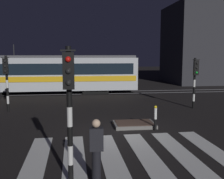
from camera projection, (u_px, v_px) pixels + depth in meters
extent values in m
plane|color=black|center=(117.00, 133.00, 11.79)|extent=(120.00, 120.00, 0.00)
cube|color=#59595E|center=(98.00, 94.00, 23.15)|extent=(80.00, 0.12, 0.03)
cube|color=#59595E|center=(97.00, 91.00, 24.56)|extent=(80.00, 0.12, 0.03)
cube|color=silver|center=(36.00, 161.00, 8.63)|extent=(0.79, 4.78, 0.02)
cube|color=silver|center=(74.00, 159.00, 8.80)|extent=(0.79, 4.78, 0.02)
cube|color=silver|center=(111.00, 157.00, 8.97)|extent=(0.79, 4.78, 0.02)
cube|color=silver|center=(147.00, 155.00, 9.13)|extent=(0.79, 4.78, 0.02)
cube|color=silver|center=(181.00, 153.00, 9.30)|extent=(0.79, 4.78, 0.02)
cube|color=silver|center=(214.00, 152.00, 9.47)|extent=(0.79, 4.78, 0.02)
cube|color=slate|center=(134.00, 124.00, 12.83)|extent=(1.91, 1.36, 0.16)
cube|color=#4C382D|center=(134.00, 123.00, 12.82)|extent=(1.71, 1.23, 0.02)
cylinder|color=black|center=(8.00, 108.00, 16.05)|extent=(0.14, 0.14, 0.47)
cylinder|color=white|center=(8.00, 100.00, 15.99)|extent=(0.14, 0.14, 0.47)
cylinder|color=black|center=(8.00, 92.00, 15.93)|extent=(0.14, 0.14, 0.47)
cylinder|color=white|center=(7.00, 84.00, 15.87)|extent=(0.14, 0.14, 0.47)
cylinder|color=black|center=(7.00, 76.00, 15.80)|extent=(0.14, 0.14, 0.47)
cylinder|color=white|center=(6.00, 68.00, 15.74)|extent=(0.14, 0.14, 0.47)
cylinder|color=black|center=(6.00, 60.00, 15.68)|extent=(0.14, 0.14, 0.47)
cube|color=black|center=(5.00, 66.00, 15.56)|extent=(0.28, 0.20, 0.90)
sphere|color=black|center=(5.00, 61.00, 15.42)|extent=(0.14, 0.14, 0.14)
sphere|color=black|center=(5.00, 66.00, 15.46)|extent=(0.14, 0.14, 0.14)
sphere|color=black|center=(5.00, 71.00, 15.49)|extent=(0.14, 0.14, 0.14)
cube|color=black|center=(5.00, 58.00, 15.50)|extent=(0.36, 0.24, 0.04)
cylinder|color=black|center=(193.00, 105.00, 17.04)|extent=(0.14, 0.14, 0.45)
cylinder|color=white|center=(194.00, 98.00, 16.98)|extent=(0.14, 0.14, 0.45)
cylinder|color=black|center=(194.00, 91.00, 16.92)|extent=(0.14, 0.14, 0.45)
cylinder|color=white|center=(194.00, 83.00, 16.87)|extent=(0.14, 0.14, 0.45)
cylinder|color=black|center=(195.00, 76.00, 16.81)|extent=(0.14, 0.14, 0.45)
cylinder|color=white|center=(195.00, 69.00, 16.75)|extent=(0.14, 0.14, 0.45)
cylinder|color=black|center=(195.00, 62.00, 16.69)|extent=(0.14, 0.14, 0.45)
cube|color=black|center=(196.00, 68.00, 16.57)|extent=(0.28, 0.20, 0.90)
sphere|color=black|center=(197.00, 63.00, 16.43)|extent=(0.14, 0.14, 0.14)
sphere|color=black|center=(197.00, 68.00, 16.46)|extent=(0.14, 0.14, 0.14)
sphere|color=green|center=(197.00, 73.00, 16.50)|extent=(0.14, 0.14, 0.14)
cube|color=black|center=(196.00, 60.00, 16.51)|extent=(0.36, 0.24, 0.04)
cylinder|color=black|center=(71.00, 174.00, 7.15)|extent=(0.14, 0.14, 0.51)
cylinder|color=white|center=(70.00, 155.00, 7.08)|extent=(0.14, 0.14, 0.51)
cylinder|color=black|center=(70.00, 136.00, 7.02)|extent=(0.14, 0.14, 0.51)
cylinder|color=white|center=(70.00, 117.00, 6.95)|extent=(0.14, 0.14, 0.51)
cylinder|color=black|center=(69.00, 97.00, 6.89)|extent=(0.14, 0.14, 0.51)
cylinder|color=white|center=(69.00, 77.00, 6.82)|extent=(0.14, 0.14, 0.51)
cylinder|color=black|center=(68.00, 56.00, 6.75)|extent=(0.14, 0.14, 0.51)
cube|color=black|center=(68.00, 71.00, 6.63)|extent=(0.28, 0.20, 0.90)
sphere|color=red|center=(68.00, 59.00, 6.49)|extent=(0.14, 0.14, 0.14)
sphere|color=black|center=(68.00, 71.00, 6.52)|extent=(0.14, 0.14, 0.14)
sphere|color=black|center=(69.00, 83.00, 6.56)|extent=(0.14, 0.14, 0.14)
cube|color=black|center=(68.00, 50.00, 6.57)|extent=(0.36, 0.24, 0.04)
cube|color=silver|center=(44.00, 74.00, 23.09)|extent=(15.72, 2.50, 2.70)
cube|color=yellow|center=(42.00, 79.00, 21.88)|extent=(15.41, 0.04, 0.44)
cube|color=yellow|center=(46.00, 77.00, 24.38)|extent=(15.41, 0.04, 0.44)
cube|color=black|center=(42.00, 69.00, 21.78)|extent=(14.94, 0.03, 0.90)
cube|color=#4C4C51|center=(43.00, 57.00, 22.90)|extent=(15.41, 2.30, 0.20)
cylinder|color=#262628|center=(14.00, 50.00, 22.55)|extent=(0.08, 0.08, 1.00)
cube|color=black|center=(95.00, 91.00, 23.81)|extent=(2.20, 2.00, 0.35)
sphere|color=#F9F2CC|center=(135.00, 78.00, 24.09)|extent=(0.24, 0.24, 0.24)
cylinder|color=black|center=(96.00, 166.00, 7.16)|extent=(0.24, 0.24, 0.88)
cube|color=black|center=(96.00, 139.00, 7.07)|extent=(0.36, 0.22, 0.60)
sphere|color=beige|center=(96.00, 123.00, 7.01)|extent=(0.22, 0.22, 0.22)
cylinder|color=black|center=(155.00, 125.00, 12.13)|extent=(0.12, 0.12, 0.50)
cylinder|color=white|center=(156.00, 114.00, 12.06)|extent=(0.12, 0.12, 0.50)
sphere|color=yellow|center=(156.00, 107.00, 12.02)|extent=(0.12, 0.12, 0.12)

